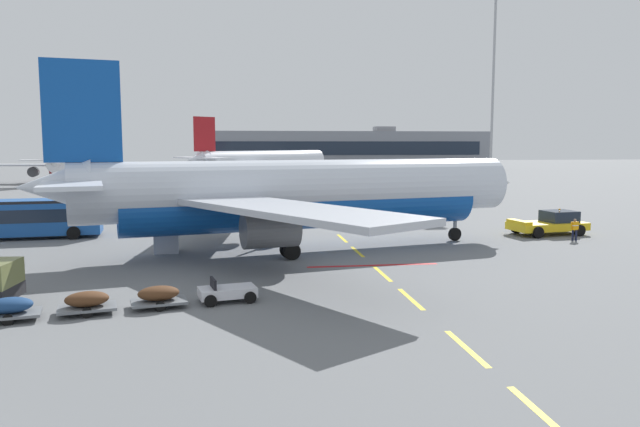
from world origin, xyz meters
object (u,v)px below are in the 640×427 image
Objects in this scene: pushback_tug at (550,223)px; ground_crew_worker at (575,228)px; apron_light_mast_far at (494,70)px; airliner_far_center at (63,163)px; airliner_foreground at (298,193)px; airliner_mid_left at (262,162)px; baggage_train at (124,299)px; uld_cargo_container at (166,241)px; apron_shuttle_bus at (19,216)px.

ground_crew_worker is (0.25, -3.18, 0.04)m from pushback_tug.
airliner_far_center is at bearing 150.66° from apron_light_mast_far.
apron_light_mast_far reaches higher than airliner_foreground.
airliner_mid_left is (-20.13, 67.06, 2.89)m from pushback_tug.
airliner_far_center is 18.36× the size of ground_crew_worker.
airliner_foreground is 2.97× the size of baggage_train.
airliner_foreground is 89.50m from airliner_far_center.
airliner_mid_left is 45.07m from apron_light_mast_far.
pushback_tug is at bearing 31.67° from baggage_train.
uld_cargo_container is at bearing -178.38° from ground_crew_worker.
airliner_foreground reaches higher than pushback_tug.
pushback_tug is at bearing -4.89° from apron_shuttle_bus.
airliner_far_center reaches higher than uld_cargo_container.
airliner_far_center reaches higher than apron_shuttle_bus.
baggage_train is (-30.01, -18.51, -0.37)m from pushback_tug.
uld_cargo_container is at bearing 88.99° from baggage_train.
airliner_mid_left reaches higher than pushback_tug.
airliner_far_center is at bearing 106.22° from baggage_train.
uld_cargo_container is at bearing -97.71° from airliner_mid_left.
airliner_mid_left is (0.77, 71.76, -0.16)m from airliner_foreground.
ground_crew_worker is 0.96× the size of uld_cargo_container.
airliner_foreground is 16.89m from baggage_train.
pushback_tug is 0.21× the size of airliner_mid_left.
airliner_foreground reaches higher than airliner_far_center.
airliner_foreground reaches higher than baggage_train.
apron_light_mast_far is (32.30, 42.69, 13.71)m from airliner_foreground.
apron_light_mast_far reaches higher than pushback_tug.
airliner_mid_left is at bearing 71.31° from apron_shuttle_bus.
ground_crew_worker is at bearing -85.49° from pushback_tug.
pushback_tug is at bearing -106.70° from apron_light_mast_far.
pushback_tug is 70.07m from airliner_mid_left.
baggage_train is 33.92m from ground_crew_worker.
apron_light_mast_far is (11.15, 41.18, 16.72)m from ground_crew_worker.
airliner_foreground reaches higher than ground_crew_worker.
uld_cargo_container is at bearing 175.71° from airliner_foreground.
apron_shuttle_bus is 1.05× the size of baggage_train.
uld_cargo_container is (-8.85, 0.66, -3.15)m from airliner_foreground.
airliner_foreground is 20.11× the size of uld_cargo_container.
airliner_far_center is at bearing 125.92° from ground_crew_worker.
baggage_train is (-9.87, -85.57, -3.26)m from airliner_mid_left.
pushback_tug is 35.26m from baggage_train.
ground_crew_worker is at bearing -54.08° from airliner_far_center.
apron_shuttle_bus is (-41.61, 3.56, 0.85)m from pushback_tug.
apron_light_mast_far is (41.40, 56.50, 17.13)m from baggage_train.
pushback_tug is 3.83× the size of ground_crew_worker.
baggage_train is at bearing -91.01° from uld_cargo_container.
airliner_mid_left reaches higher than apron_shuttle_bus.
airliner_mid_left is 2.41× the size of apron_shuttle_bus.
airliner_far_center is at bearing 114.31° from airliner_foreground.
airliner_mid_left is 2.54× the size of baggage_train.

